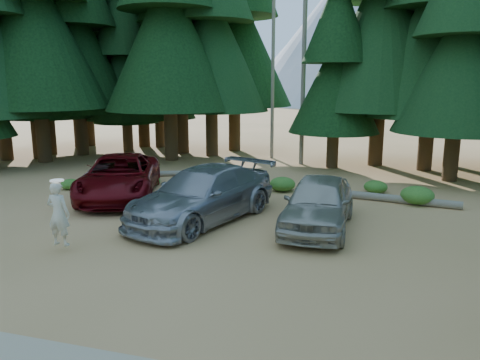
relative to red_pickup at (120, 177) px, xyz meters
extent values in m
plane|color=#A78047|center=(4.97, -5.00, -0.84)|extent=(160.00, 160.00, 0.00)
cylinder|color=slate|center=(5.77, 9.50, 5.16)|extent=(0.24, 0.24, 12.00)
cylinder|color=slate|center=(3.77, 11.00, 4.16)|extent=(0.20, 0.20, 10.00)
cone|color=#9A9FA3|center=(4.97, 80.00, 13.16)|extent=(44.00, 44.00, 28.00)
cone|color=#9A9FA3|center=(-3.03, 90.00, 9.16)|extent=(36.00, 36.00, 20.00)
imported|color=#5C070C|center=(0.00, 0.00, 0.00)|extent=(4.78, 6.62, 1.67)
imported|color=#999BA0|center=(4.28, -2.03, 0.04)|extent=(4.27, 6.52, 1.76)
imported|color=#A9A696|center=(8.07, -1.83, -0.01)|extent=(2.04, 4.90, 1.66)
imported|color=silver|center=(1.55, -5.81, 0.22)|extent=(0.66, 0.45, 1.78)
cylinder|color=white|center=(1.55, -5.76, 1.13)|extent=(0.36, 0.36, 0.04)
cylinder|color=slate|center=(0.00, 4.26, -0.70)|extent=(3.51, 1.69, 0.26)
cylinder|color=slate|center=(3.27, 3.16, -0.69)|extent=(3.33, 1.80, 0.29)
cylinder|color=slate|center=(10.54, 2.13, -0.69)|extent=(4.67, 1.06, 0.30)
ellipsoid|color=#28621D|center=(-2.91, 3.54, -0.58)|extent=(0.95, 0.95, 0.52)
ellipsoid|color=#28621D|center=(0.22, 2.21, -0.60)|extent=(0.85, 0.85, 0.47)
ellipsoid|color=#28621D|center=(6.03, 2.82, -0.54)|extent=(1.08, 1.08, 0.59)
ellipsoid|color=#28621D|center=(4.67, 2.34, -0.55)|extent=(1.04, 1.04, 0.57)
ellipsoid|color=#28621D|center=(9.80, 3.54, -0.57)|extent=(0.96, 0.96, 0.53)
ellipsoid|color=#28621D|center=(11.32, 2.17, -0.50)|extent=(1.23, 1.23, 0.68)
ellipsoid|color=#28621D|center=(-2.78, 0.63, -0.62)|extent=(0.80, 0.80, 0.44)
camera|label=1|loc=(9.64, -16.11, 3.77)|focal=35.00mm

